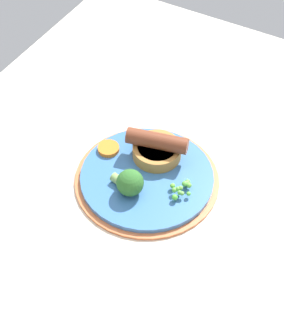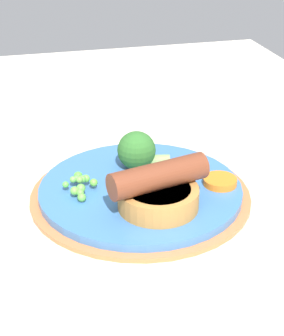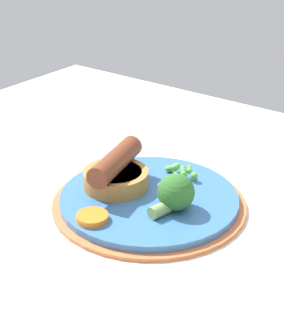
% 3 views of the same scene
% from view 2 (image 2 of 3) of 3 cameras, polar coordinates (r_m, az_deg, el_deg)
% --- Properties ---
extents(dining_table, '(1.10, 0.80, 0.03)m').
position_cam_2_polar(dining_table, '(0.68, -1.23, -1.88)').
color(dining_table, beige).
rests_on(dining_table, ground).
extents(dinner_plate, '(0.24, 0.24, 0.01)m').
position_cam_2_polar(dinner_plate, '(0.62, 0.01, -2.48)').
color(dinner_plate, '#CC6B3D').
rests_on(dinner_plate, dining_table).
extents(sausage_pudding, '(0.08, 0.11, 0.05)m').
position_cam_2_polar(sausage_pudding, '(0.57, 1.67, -2.27)').
color(sausage_pudding, '#AD7538').
rests_on(sausage_pudding, dinner_plate).
extents(pea_pile, '(0.05, 0.04, 0.02)m').
position_cam_2_polar(pea_pile, '(0.61, -6.30, -1.66)').
color(pea_pile, '#68B14D').
rests_on(pea_pile, dinner_plate).
extents(broccoli_floret_near, '(0.04, 0.06, 0.04)m').
position_cam_2_polar(broccoli_floret_near, '(0.65, -0.41, 1.74)').
color(broccoli_floret_near, '#2D6628').
rests_on(broccoli_floret_near, dinner_plate).
extents(carrot_slice_1, '(0.04, 0.04, 0.01)m').
position_cam_2_polar(carrot_slice_1, '(0.63, 7.93, -1.35)').
color(carrot_slice_1, orange).
rests_on(carrot_slice_1, dinner_plate).
extents(fork, '(0.17, 0.10, 0.01)m').
position_cam_2_polar(fork, '(0.91, 8.10, 7.09)').
color(fork, silver).
rests_on(fork, dining_table).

